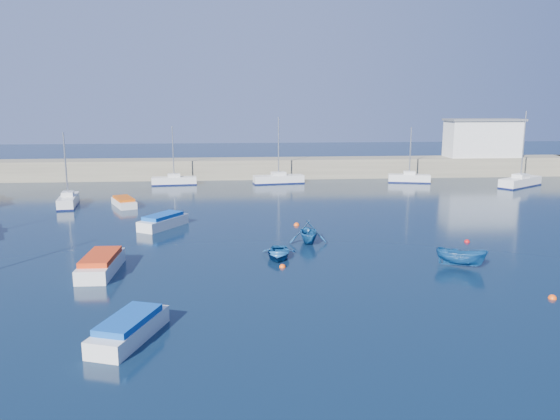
{
  "coord_description": "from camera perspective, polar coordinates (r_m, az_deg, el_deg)",
  "views": [
    {
      "loc": [
        -4.7,
        -28.1,
        10.25
      ],
      "look_at": [
        -1.07,
        15.14,
        1.6
      ],
      "focal_mm": 35.0,
      "sensor_mm": 36.0,
      "label": 1
    }
  ],
  "objects": [
    {
      "name": "dinghy_left",
      "position": [
        40.15,
        2.95,
        -2.29
      ],
      "size": [
        2.82,
        3.25,
        1.68
      ],
      "primitive_type": "imported",
      "rotation": [
        0.0,
        0.0,
        -0.02
      ],
      "color": "navy",
      "rests_on": "ground"
    },
    {
      "name": "buoy_3",
      "position": [
        45.98,
        1.74,
        -1.61
      ],
      "size": [
        0.48,
        0.48,
        0.48
      ],
      "primitive_type": "sphere",
      "color": "#FB4D0D",
      "rests_on": "ground"
    },
    {
      "name": "sailboat_8",
      "position": [
        73.15,
        23.82,
        2.74
      ],
      "size": [
        6.85,
        5.59,
        9.13
      ],
      "rotation": [
        0.0,
        0.0,
        2.18
      ],
      "color": "silver",
      "rests_on": "ground"
    },
    {
      "name": "motorboat_0",
      "position": [
        35.09,
        -18.2,
        -5.37
      ],
      "size": [
        1.92,
        5.19,
        1.15
      ],
      "rotation": [
        0.0,
        0.0,
        -0.02
      ],
      "color": "silver",
      "rests_on": "ground"
    },
    {
      "name": "dinghy_right",
      "position": [
        36.24,
        18.41,
        -4.75
      ],
      "size": [
        3.29,
        2.59,
        1.21
      ],
      "primitive_type": "imported",
      "rotation": [
        0.0,
        0.0,
        1.04
      ],
      "color": "navy",
      "rests_on": "ground"
    },
    {
      "name": "motorboat_2",
      "position": [
        56.45,
        -16.0,
        0.81
      ],
      "size": [
        3.21,
        4.68,
        0.91
      ],
      "rotation": [
        0.0,
        0.0,
        0.42
      ],
      "color": "silver",
      "rests_on": "ground"
    },
    {
      "name": "buoy_0",
      "position": [
        34.52,
        0.26,
        -6.0
      ],
      "size": [
        0.41,
        0.41,
        0.41
      ],
      "primitive_type": "sphere",
      "color": "#FB4D0D",
      "rests_on": "ground"
    },
    {
      "name": "buoy_5",
      "position": [
        32.6,
        26.57,
        -8.29
      ],
      "size": [
        0.44,
        0.44,
        0.44
      ],
      "primitive_type": "sphere",
      "color": "#FB4D0D",
      "rests_on": "ground"
    },
    {
      "name": "sailboat_7",
      "position": [
        72.23,
        13.34,
        3.28
      ],
      "size": [
        5.45,
        2.68,
        7.08
      ],
      "rotation": [
        0.0,
        0.0,
        1.33
      ],
      "color": "silver",
      "rests_on": "ground"
    },
    {
      "name": "buoy_1",
      "position": [
        42.85,
        18.95,
        -3.19
      ],
      "size": [
        0.41,
        0.41,
        0.41
      ],
      "primitive_type": "sphere",
      "color": "#B60D10",
      "rests_on": "ground"
    },
    {
      "name": "dinghy_center",
      "position": [
        36.42,
        -0.2,
        -4.53
      ],
      "size": [
        2.67,
        3.46,
        0.66
      ],
      "primitive_type": "imported",
      "rotation": [
        0.0,
        0.0,
        -0.13
      ],
      "color": "navy",
      "rests_on": "ground"
    },
    {
      "name": "back_wall",
      "position": [
        74.79,
        -1.16,
        4.4
      ],
      "size": [
        96.0,
        4.5,
        2.6
      ],
      "primitive_type": "cube",
      "color": "gray",
      "rests_on": "ground"
    },
    {
      "name": "motorboat_3",
      "position": [
        25.26,
        -15.49,
        -11.85
      ],
      "size": [
        3.02,
        4.87,
        1.08
      ],
      "rotation": [
        0.0,
        0.0,
        -0.33
      ],
      "color": "silver",
      "rests_on": "ground"
    },
    {
      "name": "motorboat_1",
      "position": [
        46.06,
        -12.11,
        -1.16
      ],
      "size": [
        3.9,
        4.8,
        1.14
      ],
      "rotation": [
        0.0,
        0.0,
        -0.57
      ],
      "color": "silver",
      "rests_on": "ground"
    },
    {
      "name": "sailboat_3",
      "position": [
        58.31,
        -21.24,
        0.95
      ],
      "size": [
        2.38,
        5.64,
        7.31
      ],
      "rotation": [
        0.0,
        0.0,
        0.16
      ],
      "color": "silver",
      "rests_on": "ground"
    },
    {
      "name": "sailboat_5",
      "position": [
        69.6,
        -11.0,
        3.06
      ],
      "size": [
        5.6,
        2.05,
        7.29
      ],
      "rotation": [
        0.0,
        0.0,
        1.67
      ],
      "color": "silver",
      "rests_on": "ground"
    },
    {
      "name": "sailboat_6",
      "position": [
        69.51,
        -0.15,
        3.28
      ],
      "size": [
        6.55,
        2.72,
        8.35
      ],
      "rotation": [
        0.0,
        0.0,
        1.72
      ],
      "color": "silver",
      "rests_on": "ground"
    },
    {
      "name": "harbor_office",
      "position": [
        81.98,
        20.42,
        6.97
      ],
      "size": [
        10.0,
        4.0,
        5.0
      ],
      "primitive_type": "cube",
      "color": "silver",
      "rests_on": "back_wall"
    },
    {
      "name": "ground",
      "position": [
        30.28,
        4.47,
        -8.55
      ],
      "size": [
        220.0,
        220.0,
        0.0
      ],
      "primitive_type": "plane",
      "color": "#0B1C31",
      "rests_on": "ground"
    }
  ]
}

